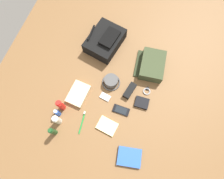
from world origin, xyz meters
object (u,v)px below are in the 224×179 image
(bucket_hat, at_px, (111,81))
(sunglasses_case, at_px, (130,91))
(backpack, at_px, (105,41))
(sunscreen_spray, at_px, (61,105))
(cell_phone, at_px, (121,110))
(folded_towel, at_px, (78,94))
(toothpaste_tube, at_px, (57,120))
(wristwatch, at_px, (147,91))
(paperback_novel, at_px, (129,157))
(wallet, at_px, (142,103))
(media_player, at_px, (105,97))
(shampoo_bottle, at_px, (53,131))
(notepad, at_px, (107,126))
(toiletry_pouch, at_px, (152,65))
(toothbrush, at_px, (82,121))
(deodorant_spray, at_px, (57,113))

(bucket_hat, distance_m, sunglasses_case, 0.17)
(backpack, xyz_separation_m, sunscreen_spray, (-0.66, 0.13, 0.02))
(cell_phone, xyz_separation_m, folded_towel, (0.01, 0.37, 0.01))
(toothpaste_tube, relative_size, sunscreen_spray, 0.86)
(wristwatch, height_order, folded_towel, folded_towel)
(backpack, distance_m, sunscreen_spray, 0.67)
(toothpaste_tube, distance_m, paperback_novel, 0.61)
(wallet, bearing_deg, media_player, 96.51)
(backpack, relative_size, wallet, 3.46)
(folded_towel, bearing_deg, sunglasses_case, -67.63)
(shampoo_bottle, relative_size, sunscreen_spray, 0.93)
(backpack, distance_m, notepad, 0.74)
(toiletry_pouch, bearing_deg, wristwatch, -173.55)
(bucket_hat, xyz_separation_m, wallet, (-0.09, -0.29, -0.02))
(paperback_novel, xyz_separation_m, toothbrush, (0.14, 0.43, -0.01))
(toothpaste_tube, relative_size, paperback_novel, 0.70)
(wallet, xyz_separation_m, notepad, (-0.27, 0.20, -0.00))
(sunscreen_spray, distance_m, wallet, 0.64)
(bucket_hat, xyz_separation_m, toothbrush, (-0.38, 0.11, -0.02))
(toothpaste_tube, bearing_deg, sunglasses_case, -47.49)
(backpack, height_order, wristwatch, backpack)
(media_player, bearing_deg, folded_towel, 103.06)
(toiletry_pouch, relative_size, folded_towel, 1.44)
(folded_towel, bearing_deg, wallet, -79.36)
(wristwatch, bearing_deg, deodorant_spray, 123.71)
(bucket_hat, height_order, toothpaste_tube, toothpaste_tube)
(deodorant_spray, height_order, paperback_novel, deodorant_spray)
(bucket_hat, relative_size, wallet, 1.40)
(toiletry_pouch, relative_size, deodorant_spray, 2.62)
(wallet, bearing_deg, sunglasses_case, 59.90)
(cell_phone, bearing_deg, paperback_novel, -152.38)
(folded_towel, height_order, sunglasses_case, sunglasses_case)
(sunscreen_spray, xyz_separation_m, wallet, (0.24, -0.59, -0.06))
(deodorant_spray, bearing_deg, paperback_novel, -101.75)
(cell_phone, height_order, media_player, cell_phone)
(bucket_hat, xyz_separation_m, paperback_novel, (-0.52, -0.32, -0.02))
(toothpaste_tube, bearing_deg, cell_phone, -61.10)
(backpack, bearing_deg, toiletry_pouch, -101.14)
(toiletry_pouch, relative_size, cell_phone, 2.14)
(deodorant_spray, bearing_deg, cell_phone, -67.91)
(cell_phone, height_order, wristwatch, cell_phone)
(sunglasses_case, bearing_deg, cell_phone, -172.01)
(notepad, xyz_separation_m, sunglasses_case, (0.33, -0.08, 0.01))
(bucket_hat, bearing_deg, toothbrush, 164.00)
(deodorant_spray, bearing_deg, sunglasses_case, -52.85)
(wristwatch, bearing_deg, toiletry_pouch, 6.45)
(backpack, relative_size, deodorant_spray, 3.48)
(toiletry_pouch, bearing_deg, shampoo_bottle, 144.22)
(paperback_novel, bearing_deg, toothbrush, 72.22)
(folded_towel, bearing_deg, backpack, -5.77)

